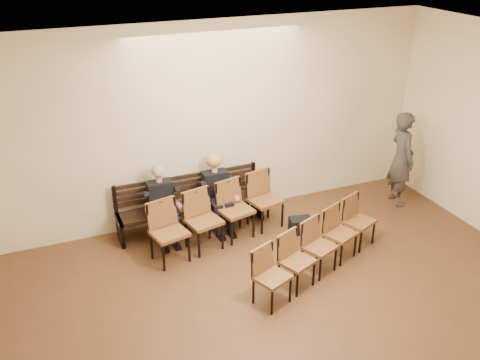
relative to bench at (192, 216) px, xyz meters
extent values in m
cube|color=#F8E3B2|center=(0.61, 0.35, 1.52)|extent=(8.00, 0.02, 3.50)
cube|color=white|center=(0.61, -4.65, 3.27)|extent=(8.00, 10.00, 0.02)
cube|color=black|center=(0.00, 0.00, 0.00)|extent=(2.60, 0.90, 0.45)
cube|color=silver|center=(-0.53, -0.26, 0.34)|extent=(0.37, 0.32, 0.24)
cylinder|color=silver|center=(0.58, -0.33, 0.33)|extent=(0.07, 0.07, 0.22)
cube|color=black|center=(1.68, -0.89, -0.09)|extent=(0.41, 0.32, 0.27)
imported|color=#39352F|center=(3.93, -0.60, 0.82)|extent=(0.62, 0.84, 2.08)
cube|color=brown|center=(0.29, -0.65, 0.27)|extent=(2.47, 1.06, 0.99)
cube|color=brown|center=(1.38, -2.01, 0.20)|extent=(2.58, 1.44, 0.85)
camera|label=1|loc=(-2.38, -7.88, 4.60)|focal=40.00mm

